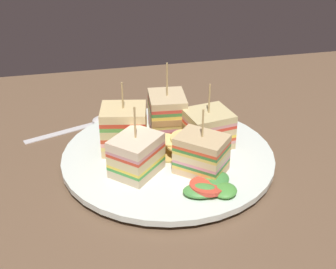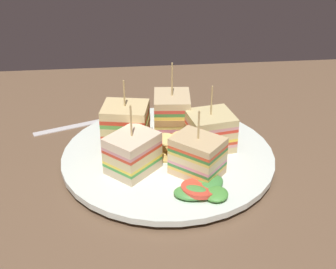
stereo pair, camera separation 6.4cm
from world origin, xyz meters
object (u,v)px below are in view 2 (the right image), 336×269
(sandwich_wedge_1, at_px, (197,156))
(spoon, at_px, (101,119))
(plate, at_px, (168,157))
(sandwich_wedge_2, at_px, (210,131))
(chip_pile, at_px, (179,147))
(sandwich_wedge_4, at_px, (126,127))
(sandwich_wedge_0, at_px, (133,153))
(sandwich_wedge_3, at_px, (172,114))

(sandwich_wedge_1, xyz_separation_m, spoon, (-0.13, 0.19, -0.04))
(plate, relative_size, sandwich_wedge_1, 3.26)
(sandwich_wedge_2, distance_m, spoon, 0.20)
(plate, bearing_deg, spoon, 125.45)
(chip_pile, height_order, spoon, chip_pile)
(sandwich_wedge_4, height_order, spoon, sandwich_wedge_4)
(sandwich_wedge_0, bearing_deg, sandwich_wedge_3, 11.53)
(sandwich_wedge_3, bearing_deg, chip_pile, 7.03)
(sandwich_wedge_4, bearing_deg, sandwich_wedge_3, 38.32)
(sandwich_wedge_1, height_order, sandwich_wedge_2, sandwich_wedge_2)
(sandwich_wedge_0, relative_size, sandwich_wedge_3, 0.86)
(spoon, bearing_deg, sandwich_wedge_2, -57.67)
(sandwich_wedge_2, relative_size, spoon, 0.64)
(sandwich_wedge_2, bearing_deg, sandwich_wedge_1, 56.37)
(chip_pile, bearing_deg, spoon, 127.58)
(sandwich_wedge_1, bearing_deg, sandwich_wedge_2, -71.98)
(sandwich_wedge_1, relative_size, sandwich_wedge_4, 0.89)
(sandwich_wedge_1, height_order, sandwich_wedge_3, sandwich_wedge_3)
(plate, height_order, sandwich_wedge_0, sandwich_wedge_0)
(sandwich_wedge_0, bearing_deg, chip_pile, -22.48)
(sandwich_wedge_2, distance_m, sandwich_wedge_4, 0.12)
(sandwich_wedge_0, distance_m, sandwich_wedge_1, 0.08)
(plate, xyz_separation_m, sandwich_wedge_0, (-0.05, -0.04, 0.03))
(sandwich_wedge_3, relative_size, sandwich_wedge_4, 1.08)
(sandwich_wedge_0, relative_size, spoon, 0.65)
(chip_pile, xyz_separation_m, spoon, (-0.11, 0.15, -0.03))
(sandwich_wedge_3, height_order, spoon, sandwich_wedge_3)
(sandwich_wedge_0, xyz_separation_m, sandwich_wedge_4, (-0.01, 0.06, 0.01))
(sandwich_wedge_3, bearing_deg, sandwich_wedge_0, -27.32)
(sandwich_wedge_3, height_order, sandwich_wedge_4, sandwich_wedge_3)
(sandwich_wedge_1, relative_size, chip_pile, 1.10)
(sandwich_wedge_1, bearing_deg, sandwich_wedge_4, -0.12)
(plate, xyz_separation_m, sandwich_wedge_4, (-0.06, 0.03, 0.04))
(sandwich_wedge_2, height_order, chip_pile, sandwich_wedge_2)
(sandwich_wedge_0, bearing_deg, spoon, 59.14)
(sandwich_wedge_2, xyz_separation_m, chip_pile, (-0.05, -0.02, -0.01))
(spoon, bearing_deg, plate, -74.13)
(chip_pile, relative_size, spoon, 0.56)
(sandwich_wedge_4, distance_m, chip_pile, 0.08)
(sandwich_wedge_2, relative_size, chip_pile, 1.13)
(sandwich_wedge_0, distance_m, chip_pile, 0.07)
(sandwich_wedge_0, xyz_separation_m, sandwich_wedge_3, (0.06, 0.10, 0.00))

